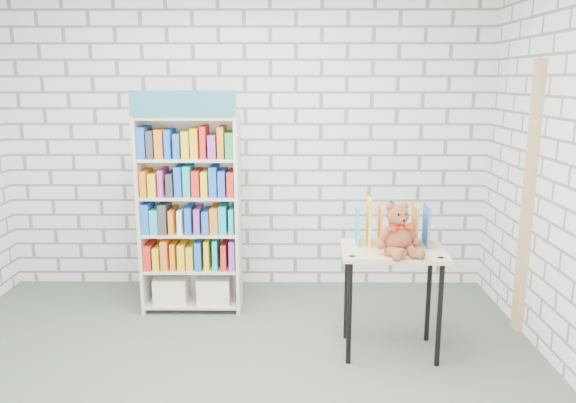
{
  "coord_description": "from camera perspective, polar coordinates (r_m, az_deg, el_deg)",
  "views": [
    {
      "loc": [
        0.43,
        -3.22,
        1.95
      ],
      "look_at": [
        0.4,
        0.95,
        1.04
      ],
      "focal_mm": 35.0,
      "sensor_mm": 36.0,
      "label": 1
    }
  ],
  "objects": [
    {
      "name": "room_shell",
      "position": [
        3.26,
        -7.31,
        9.28
      ],
      "size": [
        4.52,
        4.02,
        2.81
      ],
      "color": "silver",
      "rests_on": "ground"
    },
    {
      "name": "table_books",
      "position": [
        4.1,
        10.49,
        -2.25
      ],
      "size": [
        0.52,
        0.25,
        0.3
      ],
      "color": "#2AADB6",
      "rests_on": "display_table"
    },
    {
      "name": "display_table",
      "position": [
        4.07,
        10.55,
        -6.23
      ],
      "size": [
        0.75,
        0.54,
        0.78
      ],
      "color": "tan",
      "rests_on": "ground"
    },
    {
      "name": "teddy_bear",
      "position": [
        3.89,
        11.13,
        -3.22
      ],
      "size": [
        0.32,
        0.32,
        0.36
      ],
      "color": "brown",
      "rests_on": "display_table"
    },
    {
      "name": "bookshelf",
      "position": [
        4.79,
        -9.87,
        -1.15
      ],
      "size": [
        0.83,
        0.32,
        1.87
      ],
      "color": "beige",
      "rests_on": "ground"
    },
    {
      "name": "door_trim",
      "position": [
        4.63,
        23.2,
        0.08
      ],
      "size": [
        0.05,
        0.12,
        2.1
      ],
      "primitive_type": "cube",
      "color": "tan",
      "rests_on": "ground"
    },
    {
      "name": "ground",
      "position": [
        3.79,
        -6.54,
        -18.74
      ],
      "size": [
        4.5,
        4.5,
        0.0
      ],
      "primitive_type": "plane",
      "color": "#444F43",
      "rests_on": "ground"
    }
  ]
}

